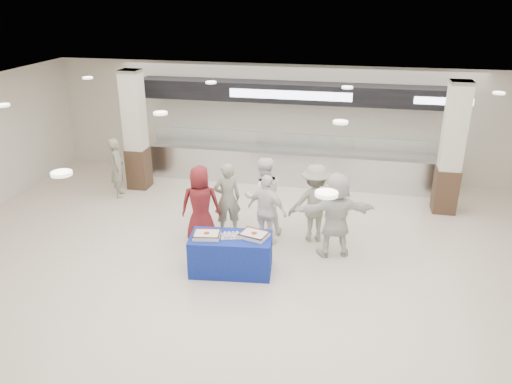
% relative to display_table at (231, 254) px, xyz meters
% --- Properties ---
extents(ground, '(14.00, 14.00, 0.00)m').
position_rel_display_table_xyz_m(ground, '(0.43, -0.38, -0.38)').
color(ground, beige).
rests_on(ground, ground).
extents(serving_line, '(8.70, 0.85, 2.80)m').
position_rel_display_table_xyz_m(serving_line, '(0.43, 5.01, 0.78)').
color(serving_line, silver).
rests_on(serving_line, ground).
extents(column_left, '(0.55, 0.55, 3.20)m').
position_rel_display_table_xyz_m(column_left, '(-3.57, 3.82, 1.15)').
color(column_left, '#372419').
rests_on(column_left, ground).
extents(column_right, '(0.55, 0.55, 3.20)m').
position_rel_display_table_xyz_m(column_right, '(4.43, 3.82, 1.15)').
color(column_right, '#372419').
rests_on(column_right, ground).
extents(display_table, '(1.63, 0.95, 0.75)m').
position_rel_display_table_xyz_m(display_table, '(0.00, 0.00, 0.00)').
color(display_table, navy).
rests_on(display_table, ground).
extents(sheet_cake_left, '(0.55, 0.45, 0.10)m').
position_rel_display_table_xyz_m(sheet_cake_left, '(-0.44, -0.10, 0.43)').
color(sheet_cake_left, white).
rests_on(sheet_cake_left, display_table).
extents(sheet_cake_right, '(0.58, 0.51, 0.10)m').
position_rel_display_table_xyz_m(sheet_cake_right, '(0.44, 0.08, 0.43)').
color(sheet_cake_right, white).
rests_on(sheet_cake_right, display_table).
extents(cupcake_tray, '(0.45, 0.38, 0.06)m').
position_rel_display_table_xyz_m(cupcake_tray, '(0.01, 0.01, 0.41)').
color(cupcake_tray, '#B5B5BA').
rests_on(cupcake_tray, display_table).
extents(civilian_maroon, '(0.94, 0.74, 1.70)m').
position_rel_display_table_xyz_m(civilian_maroon, '(-0.95, 1.12, 0.48)').
color(civilian_maroon, maroon).
rests_on(civilian_maroon, ground).
extents(soldier_a, '(0.71, 0.61, 1.65)m').
position_rel_display_table_xyz_m(soldier_a, '(-0.48, 1.60, 0.45)').
color(soldier_a, gray).
rests_on(soldier_a, ground).
extents(chef_tall, '(1.07, 0.97, 1.79)m').
position_rel_display_table_xyz_m(chef_tall, '(0.30, 1.73, 0.52)').
color(chef_tall, white).
rests_on(chef_tall, ground).
extents(chef_short, '(1.01, 0.70, 1.58)m').
position_rel_display_table_xyz_m(chef_short, '(0.48, 1.23, 0.42)').
color(chef_short, white).
rests_on(chef_short, ground).
extents(soldier_b, '(1.23, 0.88, 1.73)m').
position_rel_display_table_xyz_m(soldier_b, '(1.43, 1.65, 0.49)').
color(soldier_b, gray).
rests_on(soldier_b, ground).
extents(civilian_white, '(1.74, 0.98, 1.79)m').
position_rel_display_table_xyz_m(civilian_white, '(1.91, 1.08, 0.52)').
color(civilian_white, white).
rests_on(civilian_white, ground).
extents(soldier_bg, '(0.58, 0.68, 1.58)m').
position_rel_display_table_xyz_m(soldier_bg, '(-3.82, 3.10, 0.42)').
color(soldier_bg, gray).
rests_on(soldier_bg, ground).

